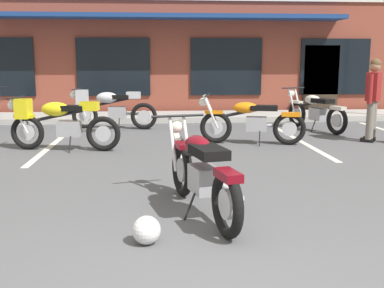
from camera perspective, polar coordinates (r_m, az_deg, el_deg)
The scene contains 11 objects.
ground_plane at distance 6.41m, azimuth -0.17°, elevation -4.55°, with size 80.00×80.00×0.00m, color #515154.
sidewalk_kerb at distance 13.27m, azimuth -2.46°, elevation 3.36°, with size 22.00×1.80×0.14m, color #A8A59E.
brick_storefront_building at distance 17.30m, azimuth -3.01°, elevation 10.80°, with size 16.93×7.04×3.68m.
painted_stall_lines at distance 9.72m, azimuth -1.68°, elevation 0.50°, with size 10.10×4.80×0.01m.
motorcycle_foreground_classic at distance 4.98m, azimuth 1.11°, elevation -3.35°, with size 0.87×2.08×0.98m.
motorcycle_black_cruiser at distance 9.28m, azimuth 7.23°, elevation 2.83°, with size 2.08×0.80×0.98m.
motorcycle_silver_naked at distance 8.89m, azimuth -15.98°, elevation 2.63°, with size 2.09×0.76×0.98m.
motorcycle_blue_standard at distance 11.43m, azimuth -10.06°, elevation 4.44°, with size 2.10×0.72×0.98m.
motorcycle_cream_vintage at distance 11.41m, azimuth 14.82°, elevation 3.92°, with size 1.04×2.02×0.98m.
person_in_black_shirt at distance 10.10m, azimuth 21.21°, elevation 5.60°, with size 0.45×0.53×1.68m.
helmet_on_pavement at distance 4.27m, azimuth -5.58°, elevation -10.40°, with size 0.26×0.26×0.26m.
Camera 1 is at (-0.47, -2.81, 1.62)m, focal length 43.71 mm.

